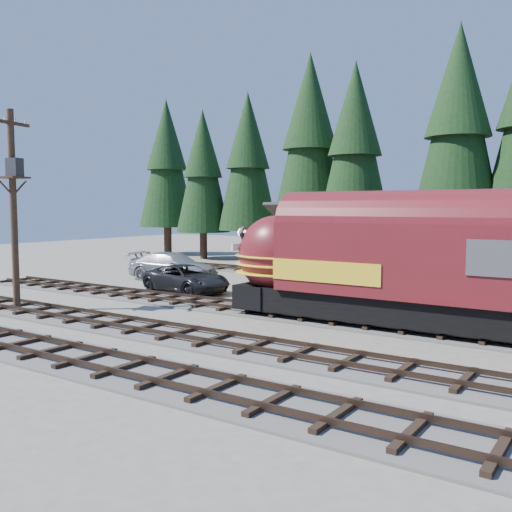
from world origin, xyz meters
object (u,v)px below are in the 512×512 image
Objects in this scene: caboose at (336,245)px; pickup_truck_b at (173,266)px; utility_pole at (14,197)px; pickup_truck_a at (186,279)px; locomotive at (391,268)px; depot at (398,246)px.

caboose is 1.36× the size of pickup_truck_b.
utility_pole reaches higher than pickup_truck_a.
pickup_truck_a is (2.84, 9.18, -4.71)m from utility_pole.
locomotive is 1.64× the size of utility_pole.
caboose is 0.93× the size of utility_pole.
depot is 0.81× the size of locomotive.
pickup_truck_b is at bearing 179.99° from depot.
utility_pole reaches higher than caboose.
pickup_truck_a is 0.88× the size of pickup_truck_b.
pickup_truck_b is (-8.62, -7.50, -1.39)m from caboose.
locomotive is 19.16m from pickup_truck_b.
locomotive is at bearing -56.31° from caboose.
pickup_truck_a is (-4.34, -11.07, -1.54)m from caboose.
caboose is at bearing 123.69° from locomotive.
depot is 1.43× the size of caboose.
caboose is 11.51m from pickup_truck_b.
depot is 2.22× the size of pickup_truck_a.
pickup_truck_a is at bearing 167.90° from locomotive.
depot is at bearing 28.91° from utility_pole.
pickup_truck_a is 5.57m from pickup_truck_b.
caboose is at bearing -12.30° from pickup_truck_a.
depot is at bearing -63.75° from pickup_truck_a.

